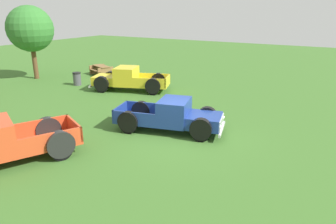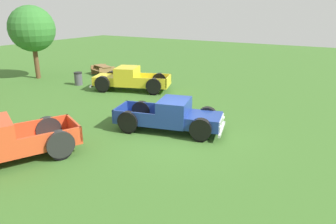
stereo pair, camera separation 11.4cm
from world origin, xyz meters
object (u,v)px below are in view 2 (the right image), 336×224
pickup_truck_behind_left (127,79)px  picnic_table (103,69)px  oak_tree_west (32,29)px  trash_can (78,79)px  pickup_truck_foreground (176,117)px

pickup_truck_behind_left → picnic_table: (3.18, 5.04, -0.27)m
pickup_truck_behind_left → oak_tree_west: bearing=93.6°
picnic_table → trash_can: bearing=-165.1°
trash_can → oak_tree_west: 5.69m
pickup_truck_foreground → oak_tree_west: 16.11m
picnic_table → trash_can: (-3.75, -1.00, -0.01)m
pickup_truck_foreground → picnic_table: pickup_truck_foreground is taller
pickup_truck_foreground → oak_tree_west: bearing=74.0°
oak_tree_west → pickup_truck_foreground: bearing=-106.0°
picnic_table → oak_tree_west: bearing=136.3°
picnic_table → oak_tree_west: 6.16m
pickup_truck_behind_left → trash_can: bearing=98.1°
pickup_truck_foreground → picnic_table: size_ratio=2.34×
oak_tree_west → picnic_table: bearing=-43.7°
pickup_truck_foreground → trash_can: pickup_truck_foreground is taller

